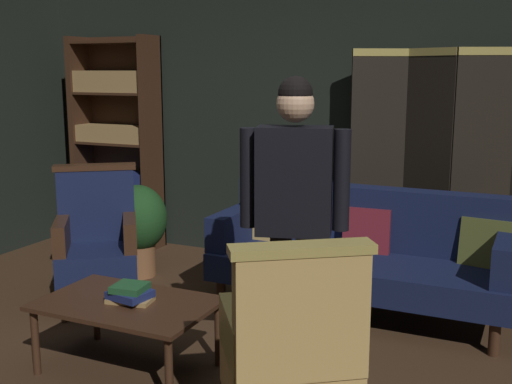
{
  "coord_description": "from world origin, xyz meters",
  "views": [
    {
      "loc": [
        1.7,
        -2.89,
        1.73
      ],
      "look_at": [
        0.0,
        0.8,
        0.95
      ],
      "focal_mm": 44.56,
      "sensor_mm": 36.0,
      "label": 1
    }
  ],
  "objects_px": {
    "armchair_wing_left": "(97,241)",
    "book_navy_cloth": "(130,294)",
    "folding_screen": "(483,168)",
    "bookshelf": "(117,138)",
    "book_tan_leather": "(130,300)",
    "armchair_gilt_accent": "(291,354)",
    "potted_plant": "(138,224)",
    "coffee_table": "(127,309)",
    "velvet_couch": "(363,250)",
    "book_green_cloth": "(130,288)",
    "standing_figure": "(294,204)"
  },
  "relations": [
    {
      "from": "book_tan_leather",
      "to": "book_navy_cloth",
      "type": "xyz_separation_m",
      "value": [
        0.0,
        0.0,
        0.03
      ]
    },
    {
      "from": "armchair_gilt_accent",
      "to": "standing_figure",
      "type": "xyz_separation_m",
      "value": [
        -0.25,
        0.65,
        0.54
      ]
    },
    {
      "from": "book_navy_cloth",
      "to": "coffee_table",
      "type": "bearing_deg",
      "value": -169.79
    },
    {
      "from": "velvet_couch",
      "to": "coffee_table",
      "type": "distance_m",
      "value": 1.79
    },
    {
      "from": "bookshelf",
      "to": "velvet_couch",
      "type": "height_order",
      "value": "bookshelf"
    },
    {
      "from": "book_tan_leather",
      "to": "folding_screen",
      "type": "bearing_deg",
      "value": 53.95
    },
    {
      "from": "armchair_wing_left",
      "to": "book_green_cloth",
      "type": "bearing_deg",
      "value": -42.27
    },
    {
      "from": "armchair_gilt_accent",
      "to": "potted_plant",
      "type": "bearing_deg",
      "value": 138.88
    },
    {
      "from": "armchair_gilt_accent",
      "to": "standing_figure",
      "type": "relative_size",
      "value": 0.61
    },
    {
      "from": "velvet_couch",
      "to": "book_navy_cloth",
      "type": "height_order",
      "value": "velvet_couch"
    },
    {
      "from": "coffee_table",
      "to": "velvet_couch",
      "type": "bearing_deg",
      "value": 56.85
    },
    {
      "from": "folding_screen",
      "to": "book_green_cloth",
      "type": "distance_m",
      "value": 2.88
    },
    {
      "from": "bookshelf",
      "to": "potted_plant",
      "type": "relative_size",
      "value": 2.61
    },
    {
      "from": "folding_screen",
      "to": "potted_plant",
      "type": "distance_m",
      "value": 2.83
    },
    {
      "from": "bookshelf",
      "to": "armchair_gilt_accent",
      "type": "xyz_separation_m",
      "value": [
        2.89,
        -2.62,
        -0.58
      ]
    },
    {
      "from": "book_tan_leather",
      "to": "book_navy_cloth",
      "type": "distance_m",
      "value": 0.03
    },
    {
      "from": "armchair_wing_left",
      "to": "book_tan_leather",
      "type": "height_order",
      "value": "armchair_wing_left"
    },
    {
      "from": "folding_screen",
      "to": "bookshelf",
      "type": "height_order",
      "value": "bookshelf"
    },
    {
      "from": "book_navy_cloth",
      "to": "book_green_cloth",
      "type": "height_order",
      "value": "book_green_cloth"
    },
    {
      "from": "armchair_gilt_accent",
      "to": "potted_plant",
      "type": "relative_size",
      "value": 1.32
    },
    {
      "from": "armchair_wing_left",
      "to": "book_tan_leather",
      "type": "relative_size",
      "value": 4.09
    },
    {
      "from": "armchair_wing_left",
      "to": "book_green_cloth",
      "type": "height_order",
      "value": "armchair_wing_left"
    },
    {
      "from": "velvet_couch",
      "to": "bookshelf",
      "type": "bearing_deg",
      "value": 164.65
    },
    {
      "from": "bookshelf",
      "to": "potted_plant",
      "type": "distance_m",
      "value": 1.24
    },
    {
      "from": "coffee_table",
      "to": "armchair_wing_left",
      "type": "xyz_separation_m",
      "value": [
        -0.83,
        0.78,
        0.12
      ]
    },
    {
      "from": "velvet_couch",
      "to": "coffee_table",
      "type": "relative_size",
      "value": 2.12
    },
    {
      "from": "armchair_gilt_accent",
      "to": "book_green_cloth",
      "type": "distance_m",
      "value": 1.21
    },
    {
      "from": "book_navy_cloth",
      "to": "book_green_cloth",
      "type": "bearing_deg",
      "value": 90.0
    },
    {
      "from": "coffee_table",
      "to": "book_navy_cloth",
      "type": "bearing_deg",
      "value": 10.21
    },
    {
      "from": "potted_plant",
      "to": "book_navy_cloth",
      "type": "bearing_deg",
      "value": -56.36
    },
    {
      "from": "folding_screen",
      "to": "bookshelf",
      "type": "xyz_separation_m",
      "value": [
        -3.42,
        -0.06,
        0.09
      ]
    },
    {
      "from": "armchair_gilt_accent",
      "to": "book_navy_cloth",
      "type": "relative_size",
      "value": 4.77
    },
    {
      "from": "coffee_table",
      "to": "book_navy_cloth",
      "type": "height_order",
      "value": "book_navy_cloth"
    },
    {
      "from": "bookshelf",
      "to": "armchair_gilt_accent",
      "type": "distance_m",
      "value": 3.94
    },
    {
      "from": "book_green_cloth",
      "to": "bookshelf",
      "type": "bearing_deg",
      "value": 127.89
    },
    {
      "from": "bookshelf",
      "to": "book_navy_cloth",
      "type": "distance_m",
      "value": 2.9
    },
    {
      "from": "bookshelf",
      "to": "armchair_wing_left",
      "type": "height_order",
      "value": "bookshelf"
    },
    {
      "from": "armchair_gilt_accent",
      "to": "armchair_wing_left",
      "type": "relative_size",
      "value": 1.0
    },
    {
      "from": "velvet_couch",
      "to": "armchair_gilt_accent",
      "type": "height_order",
      "value": "armchair_gilt_accent"
    },
    {
      "from": "bookshelf",
      "to": "armchair_gilt_accent",
      "type": "bearing_deg",
      "value": -42.22
    },
    {
      "from": "book_tan_leather",
      "to": "book_green_cloth",
      "type": "distance_m",
      "value": 0.07
    },
    {
      "from": "book_tan_leather",
      "to": "book_navy_cloth",
      "type": "height_order",
      "value": "book_navy_cloth"
    },
    {
      "from": "standing_figure",
      "to": "book_navy_cloth",
      "type": "relative_size",
      "value": 7.8
    },
    {
      "from": "armchair_wing_left",
      "to": "standing_figure",
      "type": "xyz_separation_m",
      "value": [
        1.75,
        -0.5,
        0.54
      ]
    },
    {
      "from": "armchair_wing_left",
      "to": "book_navy_cloth",
      "type": "distance_m",
      "value": 1.15
    },
    {
      "from": "coffee_table",
      "to": "book_tan_leather",
      "type": "height_order",
      "value": "book_tan_leather"
    },
    {
      "from": "armchair_wing_left",
      "to": "standing_figure",
      "type": "bearing_deg",
      "value": -15.96
    },
    {
      "from": "armchair_wing_left",
      "to": "book_navy_cloth",
      "type": "relative_size",
      "value": 4.77
    },
    {
      "from": "potted_plant",
      "to": "coffee_table",
      "type": "bearing_deg",
      "value": -57.04
    },
    {
      "from": "folding_screen",
      "to": "bookshelf",
      "type": "distance_m",
      "value": 3.42
    }
  ]
}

